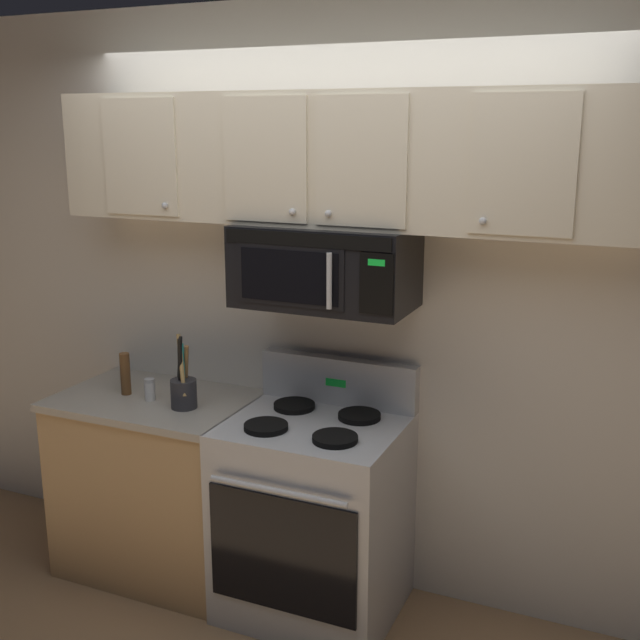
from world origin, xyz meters
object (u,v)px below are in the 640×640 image
(pepper_mill, at_px, (125,374))
(salt_shaker, at_px, (150,390))
(stove_range, at_px, (314,513))
(spice_jar, at_px, (125,376))
(over_range_microwave, at_px, (325,266))
(utensil_crock_charcoal, at_px, (183,388))

(pepper_mill, bearing_deg, salt_shaker, -8.93)
(salt_shaker, bearing_deg, stove_range, 2.76)
(salt_shaker, xyz_separation_m, spice_jar, (-0.23, 0.12, 0.00))
(stove_range, relative_size, pepper_mill, 5.47)
(over_range_microwave, relative_size, utensil_crock_charcoal, 2.18)
(pepper_mill, bearing_deg, over_range_microwave, 7.62)
(salt_shaker, bearing_deg, pepper_mill, 171.07)
(pepper_mill, relative_size, spice_jar, 1.84)
(stove_range, height_order, salt_shaker, stove_range)
(over_range_microwave, bearing_deg, pepper_mill, -172.38)
(stove_range, relative_size, over_range_microwave, 1.47)
(over_range_microwave, height_order, pepper_mill, over_range_microwave)
(pepper_mill, bearing_deg, utensil_crock_charcoal, -7.12)
(stove_range, bearing_deg, spice_jar, 175.75)
(over_range_microwave, distance_m, spice_jar, 1.23)
(utensil_crock_charcoal, bearing_deg, salt_shaker, 174.29)
(salt_shaker, relative_size, pepper_mill, 0.52)
(stove_range, xyz_separation_m, utensil_crock_charcoal, (-0.63, -0.06, 0.52))
(stove_range, relative_size, salt_shaker, 10.61)
(spice_jar, bearing_deg, pepper_mill, -51.50)
(over_range_microwave, xyz_separation_m, salt_shaker, (-0.83, -0.16, -0.62))
(salt_shaker, bearing_deg, utensil_crock_charcoal, -5.71)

